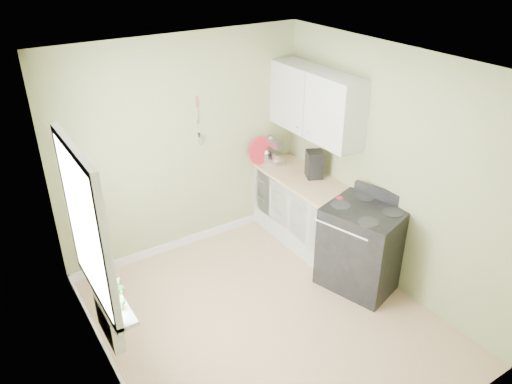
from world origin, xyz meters
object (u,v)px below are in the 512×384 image
kettle (266,156)px  stove (362,246)px  coffee_maker (314,165)px  stand_mixer (274,152)px

kettle → stove: bearing=-85.5°
coffee_maker → kettle: bearing=110.8°
stand_mixer → coffee_maker: size_ratio=1.03×
stand_mixer → coffee_maker: 0.66m
stove → coffee_maker: bearing=83.5°
kettle → coffee_maker: (0.26, -0.69, 0.07)m
stove → coffee_maker: coffee_maker is taller
stand_mixer → coffee_maker: bearing=-75.4°
stove → stand_mixer: 1.79m
kettle → coffee_maker: bearing=-69.2°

